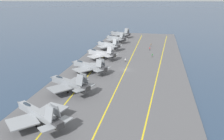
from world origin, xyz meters
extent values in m
plane|color=#2D425B|center=(0.00, 0.00, 0.00)|extent=(2000.00, 2000.00, 0.00)
cube|color=#565659|center=(0.00, 0.00, 0.20)|extent=(179.37, 44.66, 0.40)
cube|color=yellow|center=(0.00, -12.28, 0.40)|extent=(161.17, 9.84, 0.01)
cube|color=yellow|center=(0.00, 0.00, 0.40)|extent=(161.43, 0.36, 0.01)
cube|color=yellow|center=(0.00, 12.28, 0.40)|extent=(161.38, 4.89, 0.01)
cube|color=gray|center=(-42.98, 13.66, 3.00)|extent=(7.69, 11.79, 1.56)
cone|color=#5B5E60|center=(-39.30, 20.06, 3.00)|extent=(2.49, 2.82, 1.49)
cube|color=#38383A|center=(-46.75, 7.11, 3.00)|extent=(2.59, 2.68, 1.33)
ellipsoid|color=#232D38|center=(-41.06, 17.01, 3.74)|extent=(2.29, 3.11, 0.86)
cube|color=gray|center=(-46.36, 15.11, 2.49)|extent=(7.95, 7.94, 0.28)
cube|color=gray|center=(-40.03, 11.47, 2.49)|extent=(7.03, 6.85, 0.28)
cube|color=gray|center=(-46.77, 8.71, 5.33)|extent=(2.01, 2.55, 3.05)
cube|color=gray|center=(-45.35, 7.89, 5.33)|extent=(2.01, 2.55, 3.05)
cube|color=gray|center=(-48.38, 8.65, 3.00)|extent=(3.69, 3.64, 0.20)
cube|color=gray|center=(-44.60, 6.47, 3.00)|extent=(3.45, 3.21, 0.20)
cylinder|color=#B2B2B7|center=(-40.63, 17.75, 1.31)|extent=(0.16, 0.16, 1.82)
cylinder|color=black|center=(-40.63, 17.75, 0.70)|extent=(0.49, 0.63, 0.60)
cylinder|color=#B2B2B7|center=(-44.57, 13.09, 1.31)|extent=(0.16, 0.16, 1.82)
cylinder|color=black|center=(-44.57, 13.09, 0.70)|extent=(0.49, 0.63, 0.60)
cylinder|color=#B2B2B7|center=(-42.67, 12.00, 1.31)|extent=(0.16, 0.16, 1.82)
cylinder|color=black|center=(-42.67, 12.00, 0.70)|extent=(0.49, 0.63, 0.60)
cube|color=gray|center=(-24.17, 13.75, 3.05)|extent=(6.80, 11.57, 1.72)
cone|color=#5B5E60|center=(-21.12, 20.03, 3.05)|extent=(2.46, 2.76, 1.63)
cube|color=#38383A|center=(-27.29, 7.31, 3.05)|extent=(2.63, 2.62, 1.46)
ellipsoid|color=#232D38|center=(-22.58, 17.04, 3.87)|extent=(2.13, 3.04, 0.94)
cube|color=gray|center=(-27.59, 14.95, 2.49)|extent=(7.54, 7.51, 0.28)
cube|color=gray|center=(-21.11, 11.81, 2.49)|extent=(6.44, 6.22, 0.28)
cube|color=gray|center=(-27.54, 8.88, 5.42)|extent=(1.83, 2.45, 2.99)
cube|color=gray|center=(-25.91, 8.09, 5.42)|extent=(1.83, 2.45, 2.99)
cube|color=gray|center=(-29.11, 8.74, 3.05)|extent=(3.60, 3.48, 0.20)
cube|color=gray|center=(-25.05, 6.76, 3.05)|extent=(3.32, 2.95, 0.20)
cylinder|color=#B2B2B7|center=(-22.22, 17.77, 1.30)|extent=(0.16, 0.16, 1.79)
cylinder|color=black|center=(-22.22, 17.77, 0.70)|extent=(0.46, 0.64, 0.60)
cylinder|color=#B2B2B7|center=(-25.79, 13.17, 1.30)|extent=(0.16, 0.16, 1.79)
cylinder|color=black|center=(-25.79, 13.17, 0.70)|extent=(0.46, 0.64, 0.60)
cylinder|color=#B2B2B7|center=(-23.62, 12.12, 1.30)|extent=(0.16, 0.16, 1.79)
cylinder|color=black|center=(-23.62, 12.12, 0.70)|extent=(0.46, 0.64, 0.60)
cube|color=gray|center=(-5.21, 13.45, 2.69)|extent=(6.98, 12.19, 1.74)
cone|color=#5B5E60|center=(-2.07, 20.10, 2.69)|extent=(2.52, 2.87, 1.66)
cube|color=#38383A|center=(-8.42, 6.65, 2.69)|extent=(2.69, 2.71, 1.48)
ellipsoid|color=#232D38|center=(-3.57, 16.93, 3.52)|extent=(2.18, 3.19, 0.96)
cube|color=gray|center=(-8.52, 14.54, 2.13)|extent=(7.46, 7.50, 0.28)
cube|color=gray|center=(-2.27, 11.59, 2.13)|extent=(6.13, 6.37, 0.28)
cube|color=gray|center=(-8.67, 8.28, 4.89)|extent=(1.78, 2.52, 2.62)
cube|color=gray|center=(-7.01, 7.50, 4.89)|extent=(1.78, 2.52, 2.62)
cube|color=gray|center=(-10.26, 8.08, 2.69)|extent=(3.67, 3.57, 0.20)
cube|color=gray|center=(-6.15, 6.14, 2.69)|extent=(3.33, 3.05, 0.20)
cylinder|color=#B2B2B7|center=(-3.20, 17.71, 1.11)|extent=(0.16, 0.16, 1.42)
cylinder|color=black|center=(-3.20, 17.71, 0.70)|extent=(0.46, 0.64, 0.60)
cylinder|color=#B2B2B7|center=(-6.86, 12.81, 1.11)|extent=(0.16, 0.16, 1.42)
cylinder|color=black|center=(-6.86, 12.81, 0.70)|extent=(0.46, 0.64, 0.60)
cylinder|color=#B2B2B7|center=(-4.65, 11.77, 1.11)|extent=(0.16, 0.16, 1.42)
cylinder|color=black|center=(-4.65, 11.77, 0.70)|extent=(0.46, 0.64, 0.60)
cube|color=#A8AAAF|center=(13.73, 13.44, 2.85)|extent=(6.32, 11.48, 1.89)
cone|color=#5B5E60|center=(16.39, 19.68, 2.85)|extent=(2.52, 2.74, 1.79)
cube|color=#38383A|center=(11.01, 7.05, 2.85)|extent=(2.74, 2.59, 1.60)
ellipsoid|color=#232D38|center=(15.12, 16.70, 3.75)|extent=(2.07, 3.02, 1.04)
cube|color=#A8AAAF|center=(10.24, 14.50, 2.24)|extent=(7.33, 7.27, 0.28)
cube|color=#A8AAAF|center=(16.91, 11.65, 2.24)|extent=(6.10, 5.84, 0.28)
cube|color=#A8AAAF|center=(10.59, 8.60, 5.19)|extent=(1.67, 2.37, 2.77)
cube|color=#A8AAAF|center=(12.41, 7.82, 5.19)|extent=(1.67, 2.37, 2.77)
cube|color=#A8AAAF|center=(9.04, 8.40, 2.85)|extent=(3.55, 3.38, 0.20)
cube|color=#A8AAAF|center=(13.35, 6.56, 2.85)|extent=(3.23, 2.79, 0.20)
cylinder|color=#B2B2B7|center=(15.43, 17.43, 1.15)|extent=(0.16, 0.16, 1.51)
cylinder|color=black|center=(15.43, 17.43, 0.70)|extent=(0.44, 0.64, 0.60)
cylinder|color=#B2B2B7|center=(12.05, 12.86, 1.15)|extent=(0.16, 0.16, 1.51)
cylinder|color=black|center=(12.05, 12.86, 0.70)|extent=(0.44, 0.64, 0.60)
cylinder|color=#B2B2B7|center=(14.48, 11.83, 1.15)|extent=(0.16, 0.16, 1.51)
cylinder|color=black|center=(14.48, 11.83, 0.70)|extent=(0.44, 0.64, 0.60)
cube|color=#9EA3A8|center=(32.97, 14.28, 2.95)|extent=(7.28, 10.96, 1.70)
cone|color=#5B5E60|center=(36.34, 20.16, 2.95)|extent=(2.50, 2.72, 1.62)
cube|color=#38383A|center=(29.52, 8.27, 2.95)|extent=(2.64, 2.61, 1.45)
ellipsoid|color=#232D38|center=(34.73, 17.36, 3.76)|extent=(2.22, 2.93, 0.94)
cube|color=#9EA3A8|center=(29.92, 15.57, 2.40)|extent=(7.01, 7.01, 0.28)
cube|color=#9EA3A8|center=(35.62, 12.30, 2.40)|extent=(6.06, 6.18, 0.28)
cube|color=#9EA3A8|center=(29.37, 9.80, 5.27)|extent=(1.88, 2.36, 2.89)
cube|color=#9EA3A8|center=(30.92, 8.92, 5.27)|extent=(1.88, 2.36, 2.89)
cube|color=#9EA3A8|center=(27.80, 9.80, 2.95)|extent=(3.56, 3.49, 0.20)
cube|color=#9EA3A8|center=(31.71, 7.56, 2.95)|extent=(3.38, 3.03, 0.20)
cylinder|color=#B2B2B7|center=(35.12, 18.04, 1.25)|extent=(0.16, 0.16, 1.70)
cylinder|color=black|center=(35.12, 18.04, 0.70)|extent=(0.49, 0.63, 0.60)
cylinder|color=#B2B2B7|center=(31.35, 13.85, 1.25)|extent=(0.16, 0.16, 1.70)
cylinder|color=black|center=(31.35, 13.85, 0.70)|extent=(0.49, 0.63, 0.60)
cylinder|color=#B2B2B7|center=(33.41, 12.66, 1.25)|extent=(0.16, 0.16, 1.70)
cylinder|color=black|center=(33.41, 12.66, 0.70)|extent=(0.49, 0.63, 0.60)
cube|color=gray|center=(51.93, 13.71, 3.07)|extent=(7.12, 10.52, 1.67)
cone|color=#5B5E60|center=(55.23, 19.34, 3.07)|extent=(2.45, 2.64, 1.59)
cube|color=#38383A|center=(48.56, 7.96, 3.07)|extent=(2.58, 2.54, 1.42)
ellipsoid|color=#232D38|center=(53.66, 16.66, 3.87)|extent=(2.18, 2.82, 0.92)
cube|color=gray|center=(48.76, 15.13, 2.53)|extent=(7.13, 7.13, 0.28)
cube|color=gray|center=(54.72, 11.64, 2.53)|extent=(6.39, 6.13, 0.28)
cube|color=gray|center=(48.41, 9.45, 5.39)|extent=(1.86, 2.29, 2.92)
cube|color=gray|center=(49.93, 8.56, 5.39)|extent=(1.86, 2.29, 2.92)
cube|color=gray|center=(46.86, 9.48, 3.07)|extent=(3.51, 3.43, 0.20)
cube|color=gray|center=(50.71, 7.22, 3.07)|extent=(3.36, 2.97, 0.20)
cylinder|color=#B2B2B7|center=(54.04, 17.31, 1.32)|extent=(0.16, 0.16, 1.83)
cylinder|color=black|center=(54.04, 17.31, 0.70)|extent=(0.49, 0.63, 0.60)
cylinder|color=#B2B2B7|center=(50.34, 13.33, 1.32)|extent=(0.16, 0.16, 1.83)
cylinder|color=black|center=(50.34, 13.33, 0.70)|extent=(0.49, 0.63, 0.60)
cylinder|color=#B2B2B7|center=(52.37, 12.14, 1.32)|extent=(0.16, 0.16, 1.83)
cylinder|color=black|center=(52.37, 12.14, 0.70)|extent=(0.49, 0.63, 0.60)
cube|color=gray|center=(70.86, 14.35, 2.85)|extent=(7.09, 11.82, 1.65)
cone|color=#5B5E60|center=(74.13, 20.79, 2.85)|extent=(2.46, 2.80, 1.56)
cube|color=#38383A|center=(67.52, 7.77, 2.85)|extent=(2.60, 2.65, 1.40)
ellipsoid|color=#232D38|center=(72.57, 17.72, 3.63)|extent=(2.18, 3.10, 0.91)
cube|color=gray|center=(67.84, 15.42, 2.31)|extent=(7.09, 7.15, 0.28)
cube|color=gray|center=(73.51, 12.54, 2.31)|extent=(5.80, 6.29, 0.28)
cube|color=gray|center=(67.36, 9.36, 5.23)|extent=(1.91, 2.53, 3.08)
cube|color=gray|center=(68.90, 8.57, 5.23)|extent=(1.91, 2.53, 3.08)
cube|color=gray|center=(65.76, 9.22, 2.85)|extent=(3.65, 3.56, 0.20)
cube|color=gray|center=(69.73, 7.21, 2.85)|extent=(3.36, 3.06, 0.20)
cylinder|color=#B2B2B7|center=(72.95, 18.47, 1.21)|extent=(0.16, 0.16, 1.62)
cylinder|color=black|center=(72.95, 18.47, 0.70)|extent=(0.47, 0.63, 0.60)
cylinder|color=#B2B2B7|center=(69.27, 13.75, 1.21)|extent=(0.16, 0.16, 1.62)
cylinder|color=black|center=(69.27, 13.75, 0.70)|extent=(0.47, 0.63, 0.60)
cylinder|color=#B2B2B7|center=(71.32, 12.71, 1.21)|extent=(0.16, 0.16, 1.62)
cylinder|color=black|center=(71.32, 12.71, 0.70)|extent=(0.47, 0.63, 0.60)
cylinder|color=#4C473D|center=(44.22, -7.74, 0.81)|extent=(0.24, 0.24, 0.81)
cube|color=brown|center=(44.22, -7.74, 1.51)|extent=(0.43, 0.46, 0.60)
sphere|color=tan|center=(44.22, -7.74, 1.95)|extent=(0.22, 0.22, 0.22)
sphere|color=brown|center=(44.22, -7.74, 2.01)|extent=(0.24, 0.24, 0.24)
cylinder|color=#232328|center=(34.49, -7.57, 0.85)|extent=(0.24, 0.24, 0.90)
cube|color=red|center=(34.49, -7.57, 1.56)|extent=(0.45, 0.38, 0.52)
sphere|color=beige|center=(34.49, -7.57, 1.95)|extent=(0.22, 0.22, 0.22)
sphere|color=red|center=(34.49, -7.57, 2.01)|extent=(0.24, 0.24, 0.24)
cylinder|color=#4C473D|center=(20.66, -9.26, 0.84)|extent=(0.24, 0.24, 0.88)
cube|color=green|center=(20.66, -9.26, 1.57)|extent=(0.46, 0.43, 0.59)
sphere|color=tan|center=(20.66, -9.26, 2.00)|extent=(0.22, 0.22, 0.22)
sphere|color=green|center=(20.66, -9.26, 2.06)|extent=(0.24, 0.24, 0.24)
cylinder|color=#383328|center=(10.29, 1.62, 0.83)|extent=(0.24, 0.24, 0.85)
cube|color=white|center=(10.29, 1.62, 1.52)|extent=(0.26, 0.38, 0.53)
sphere|color=beige|center=(10.29, 1.62, 1.91)|extent=(0.22, 0.22, 0.22)
sphere|color=white|center=(10.29, 1.62, 1.97)|extent=(0.24, 0.24, 0.24)
camera|label=1|loc=(-85.47, -11.69, 27.78)|focal=38.00mm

